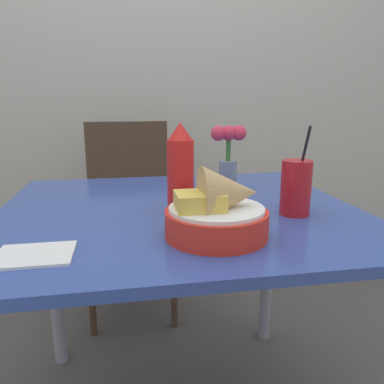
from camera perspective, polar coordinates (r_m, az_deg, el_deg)
The scene contains 8 objects.
wall_window at distance 2.29m, azimuth -7.09°, elevation 20.96°, with size 7.00×0.06×2.60m.
dining_table at distance 1.07m, azimuth -1.93°, elevation -7.70°, with size 0.97×0.88×0.72m.
chair_far_window at distance 1.86m, azimuth -9.54°, elevation -1.21°, with size 0.40×0.40×0.91m.
food_basket at distance 0.81m, azimuth 4.25°, elevation -2.92°, with size 0.22×0.22×0.16m.
ketchup_bottle at distance 0.98m, azimuth -1.58°, elevation 3.54°, with size 0.07×0.07×0.23m.
drink_cup at distance 1.00m, azimuth 15.54°, elevation 0.41°, with size 0.08×0.08×0.23m.
flower_vase at distance 1.25m, azimuth 5.54°, elevation 6.01°, with size 0.12×0.06×0.21m.
napkin at distance 0.78m, azimuth -22.86°, elevation -8.85°, with size 0.14×0.11×0.01m.
Camera 1 is at (-0.14, -0.99, 1.01)m, focal length 35.00 mm.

